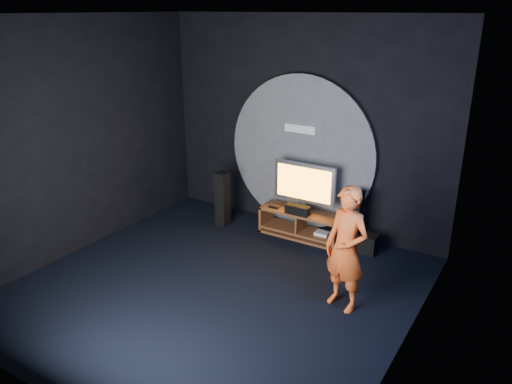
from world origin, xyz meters
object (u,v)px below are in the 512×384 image
tv (304,185)px  tower_speaker_left (223,199)px  media_console (301,226)px  player (346,249)px  subwoofer (368,244)px  tower_speaker_right (355,220)px

tv → tower_speaker_left: (-1.37, -0.36, -0.41)m
tv → media_console: bearing=-83.9°
player → tv: bearing=146.0°
tower_speaker_left → player: player is taller
subwoofer → tv: bearing=178.1°
tower_speaker_left → tower_speaker_right: (2.26, 0.36, 0.00)m
player → media_console: bearing=147.0°
subwoofer → player: (0.24, -1.59, 0.65)m
tower_speaker_left → media_console: bearing=12.0°
tower_speaker_left → player: bearing=-24.7°
subwoofer → player: 1.73m
media_console → tv: 0.69m
tower_speaker_right → tower_speaker_left: bearing=-170.9°
media_console → tower_speaker_right: size_ratio=1.43×
tower_speaker_left → player: size_ratio=0.60×
media_console → player: (1.38, -1.56, 0.61)m
media_console → tv: tv is taller
tower_speaker_right → player: 1.73m
tower_speaker_left → tower_speaker_right: same height
subwoofer → player: bearing=-81.5°
media_console → tower_speaker_left: tower_speaker_left is taller
tower_speaker_right → subwoofer: size_ratio=3.24×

